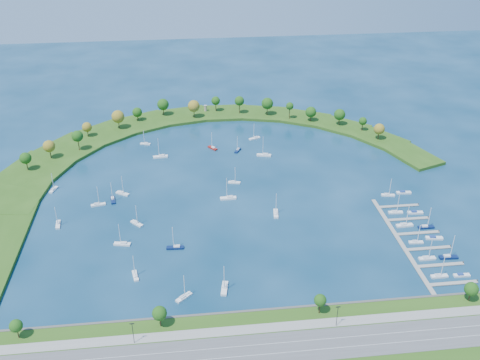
{
  "coord_description": "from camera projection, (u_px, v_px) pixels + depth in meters",
  "views": [
    {
      "loc": [
        -26.71,
        -269.86,
        157.8
      ],
      "look_at": [
        5.0,
        5.0,
        4.0
      ],
      "focal_mm": 40.3,
      "sensor_mm": 36.0,
      "label": 1
    }
  ],
  "objects": [
    {
      "name": "moored_boat_9",
      "position": [
        54.0,
        189.0,
        313.41
      ],
      "size": [
        4.28,
        7.73,
        10.96
      ],
      "rotation": [
        0.0,
        0.0,
        1.26
      ],
      "color": "white",
      "rests_on": "ground"
    },
    {
      "name": "docked_boat_6",
      "position": [
        404.0,
        225.0,
        280.8
      ],
      "size": [
        8.97,
        2.91,
        13.02
      ],
      "rotation": [
        0.0,
        0.0,
        0.05
      ],
      "color": "white",
      "rests_on": "ground"
    },
    {
      "name": "docked_boat_8",
      "position": [
        396.0,
        212.0,
        291.97
      ],
      "size": [
        7.84,
        2.67,
        11.34
      ],
      "rotation": [
        0.0,
        0.0,
        -0.07
      ],
      "color": "white",
      "rests_on": "ground"
    },
    {
      "name": "docked_boat_10",
      "position": [
        388.0,
        194.0,
        308.02
      ],
      "size": [
        7.78,
        3.35,
        11.08
      ],
      "rotation": [
        0.0,
        0.0,
        -0.17
      ],
      "color": "white",
      "rests_on": "ground"
    },
    {
      "name": "moored_boat_4",
      "position": [
        58.0,
        224.0,
        281.61
      ],
      "size": [
        3.05,
        7.99,
        11.46
      ],
      "rotation": [
        0.0,
        0.0,
        4.83
      ],
      "color": "white",
      "rests_on": "ground"
    },
    {
      "name": "docked_boat_5",
      "position": [
        434.0,
        238.0,
        271.02
      ],
      "size": [
        8.82,
        3.59,
        1.75
      ],
      "rotation": [
        0.0,
        0.0,
        -0.14
      ],
      "color": "white",
      "rests_on": "ground"
    },
    {
      "name": "docked_boat_7",
      "position": [
        426.0,
        227.0,
        279.37
      ],
      "size": [
        8.42,
        2.38,
        12.36
      ],
      "rotation": [
        0.0,
        0.0,
        0.0
      ],
      "color": "#0B1A45",
      "rests_on": "ground"
    },
    {
      "name": "moored_boat_6",
      "position": [
        234.0,
        182.0,
        321.02
      ],
      "size": [
        7.52,
        3.54,
        10.67
      ],
      "rotation": [
        0.0,
        0.0,
        6.07
      ],
      "color": "white",
      "rests_on": "ground"
    },
    {
      "name": "moored_boat_17",
      "position": [
        264.0,
        155.0,
        352.78
      ],
      "size": [
        9.71,
        4.81,
        13.75
      ],
      "rotation": [
        0.0,
        0.0,
        2.9
      ],
      "color": "white",
      "rests_on": "ground"
    },
    {
      "name": "moored_boat_1",
      "position": [
        113.0,
        199.0,
        303.34
      ],
      "size": [
        3.73,
        8.61,
        12.25
      ],
      "rotation": [
        0.0,
        0.0,
        4.89
      ],
      "color": "#0B1A45",
      "rests_on": "ground"
    },
    {
      "name": "moored_boat_16",
      "position": [
        161.0,
        156.0,
        350.77
      ],
      "size": [
        9.66,
        3.4,
        13.93
      ],
      "rotation": [
        0.0,
        0.0,
        3.22
      ],
      "color": "white",
      "rests_on": "ground"
    },
    {
      "name": "moored_boat_13",
      "position": [
        175.0,
        247.0,
        263.77
      ],
      "size": [
        8.61,
        2.87,
        12.47
      ],
      "rotation": [
        0.0,
        0.0,
        3.08
      ],
      "color": "#0B1A45",
      "rests_on": "ground"
    },
    {
      "name": "breakwater_trees",
      "position": [
        202.0,
        116.0,
        385.41
      ],
      "size": [
        237.19,
        90.7,
        13.81
      ],
      "color": "#382314",
      "rests_on": "breakwater"
    },
    {
      "name": "south_shoreline",
      "position": [
        265.0,
        348.0,
        206.47
      ],
      "size": [
        420.0,
        43.1,
        11.6
      ],
      "color": "#284E14",
      "rests_on": "ground"
    },
    {
      "name": "ground",
      "position": [
        232.0,
        191.0,
        313.65
      ],
      "size": [
        700.0,
        700.0,
        0.0
      ],
      "primitive_type": "plane",
      "color": "#072B45",
      "rests_on": "ground"
    },
    {
      "name": "harbor_tower",
      "position": [
        206.0,
        108.0,
        415.63
      ],
      "size": [
        2.6,
        2.6,
        4.75
      ],
      "color": "gray",
      "rests_on": "breakwater"
    },
    {
      "name": "moored_boat_7",
      "position": [
        213.0,
        148.0,
        362.32
      ],
      "size": [
        6.52,
        7.68,
        11.66
      ],
      "rotation": [
        0.0,
        0.0,
        2.21
      ],
      "color": "maroon",
      "rests_on": "ground"
    },
    {
      "name": "docked_boat_1",
      "position": [
        462.0,
        275.0,
        245.45
      ],
      "size": [
        7.55,
        2.31,
        1.53
      ],
      "rotation": [
        0.0,
        0.0,
        -0.03
      ],
      "color": "white",
      "rests_on": "ground"
    },
    {
      "name": "moored_boat_18",
      "position": [
        228.0,
        198.0,
        304.93
      ],
      "size": [
        9.22,
        2.74,
        13.48
      ],
      "rotation": [
        0.0,
        0.0,
        3.16
      ],
      "color": "white",
      "rests_on": "ground"
    },
    {
      "name": "dock_system",
      "position": [
        414.0,
        241.0,
        269.06
      ],
      "size": [
        24.28,
        82.0,
        1.6
      ],
      "color": "gray",
      "rests_on": "ground"
    },
    {
      "name": "moored_boat_14",
      "position": [
        238.0,
        150.0,
        359.23
      ],
      "size": [
        5.33,
        7.68,
        11.1
      ],
      "rotation": [
        0.0,
        0.0,
        4.24
      ],
      "color": "#0B1A45",
      "rests_on": "ground"
    },
    {
      "name": "moored_boat_5",
      "position": [
        225.0,
        288.0,
        237.31
      ],
      "size": [
        4.19,
        9.41,
        13.37
      ],
      "rotation": [
        0.0,
        0.0,
        4.53
      ],
      "color": "white",
      "rests_on": "ground"
    },
    {
      "name": "moored_boat_11",
      "position": [
        255.0,
        138.0,
        376.08
      ],
      "size": [
        8.45,
        5.28,
        12.06
      ],
      "rotation": [
        0.0,
        0.0,
        3.54
      ],
      "color": "white",
      "rests_on": "ground"
    },
    {
      "name": "docked_boat_11",
      "position": [
        404.0,
        192.0,
        310.55
      ],
      "size": [
        8.52,
        2.91,
        1.71
      ],
      "rotation": [
        0.0,
        0.0,
        -0.07
      ],
      "color": "white",
      "rests_on": "ground"
    },
    {
      "name": "moored_boat_12",
      "position": [
        276.0,
        213.0,
        290.7
      ],
      "size": [
        3.51,
        8.8,
        12.58
      ],
      "rotation": [
        0.0,
        0.0,
        1.44
      ],
      "color": "white",
      "rests_on": "ground"
    },
    {
      "name": "moored_boat_8",
      "position": [
        145.0,
        143.0,
        368.23
      ],
      "size": [
        7.29,
        3.74,
        10.33
      ],
      "rotation": [
        0.0,
        0.0,
        2.88
      ],
      "color": "white",
      "rests_on": "ground"
    },
    {
      "name": "breakwater",
      "position": [
        154.0,
        156.0,
        350.83
      ],
      "size": [
        286.74,
        247.64,
        2.0
      ],
      "color": "#284E14",
      "rests_on": "ground"
    },
    {
      "name": "moored_boat_2",
      "position": [
        98.0,
        204.0,
        298.81
      ],
      "size": [
        8.27,
        3.84,
        11.73
      ],
      "rotation": [
        0.0,
        0.0,
        0.21
      ],
      "color": "white",
      "rests_on": "ground"
    },
    {
      "name": "docked_boat_0",
      "position": [
        439.0,
        276.0,
        244.69
      ],
      "size": [
        7.84,
        2.29,
        11.49
      ],
      "rotation": [
        0.0,
        0.0,
        0.01
      ],
      "color": "white",
      "rests_on": "ground"
    },
    {
      "name": "docked_boat_3",
      "position": [
        448.0,
        257.0,
        256.98
      ],
      "size": [
        9.06,
        2.99,
        13.14
      ],
      "rotation": [
        0.0,
        0.0,
        -0.06
      ],
      "color": "#0B1A45",
      "rests_on": "ground"
    },
    {
      "name": "moored_boat_0",
      "position": [
        184.0,
        297.0,
        232.2
      ],
      "size": [
        7.57,
        7.0,
        11.87
      ],
      "rotation": [
        0.0,
        0.0,
        0.72
      ],
      "color": "white",
      "rests_on": "ground"
    },
    {
      "name": "docked_boat_4",
      "position": [
        416.0,
        242.0,
        267.81
      ],
      "size": [
        7.28,
        2.54,
        10.51
      ],
      "rotation": [
        0.0,
        0.0,
        -0.08
      ],
      "color": "white",
      "rests_on": "ground"
    },
    {
      "name": "moored_boat_3",
      "position": [
        122.0,
        243.0,
        266.4
      ],
      "size": [
        8.57,
        3.95,
        12.16
      ],
      "rotation": [
        0.0,
        0.0,
        2.94
      ],
      "color": "white",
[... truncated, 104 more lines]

